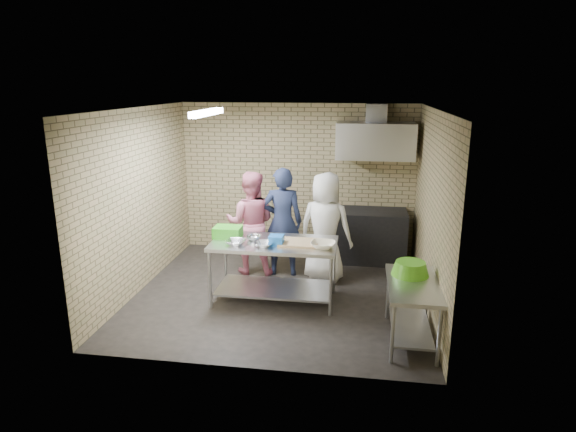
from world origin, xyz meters
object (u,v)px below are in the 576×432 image
object	(u,v)px
green_basin	(410,268)
man_navy	(282,222)
bottle_green	(402,145)
prep_table	(274,271)
stove	(371,236)
blue_tub	(276,240)
green_crate	(228,232)
woman_pink	(251,223)
side_counter	(411,312)
woman_white	(325,227)
bottle_red	(378,144)

from	to	relation	value
green_basin	man_navy	world-z (taller)	man_navy
bottle_green	man_navy	distance (m)	2.45
prep_table	man_navy	bearing A→B (deg)	92.49
stove	blue_tub	size ratio (longest dim) A/B	6.14
green_crate	prep_table	bearing A→B (deg)	-9.73
prep_table	bottle_green	bearing A→B (deg)	48.92
green_crate	woman_pink	bearing A→B (deg)	81.44
blue_tub	stove	bearing A→B (deg)	55.80
blue_tub	bottle_green	xyz separation A→B (m)	(1.79, 2.21, 1.07)
stove	blue_tub	distance (m)	2.43
side_counter	green_crate	size ratio (longest dim) A/B	3.07
side_counter	woman_white	size ratio (longest dim) A/B	0.69
woman_pink	bottle_red	bearing A→B (deg)	-155.06
green_basin	man_navy	xyz separation A→B (m)	(-1.86, 1.64, 0.05)
blue_tub	green_basin	size ratio (longest dim) A/B	0.42
prep_table	bottle_green	distance (m)	3.21
green_crate	green_basin	bearing A→B (deg)	-16.70
green_crate	bottle_red	xyz separation A→B (m)	(2.14, 1.99, 1.07)
green_crate	bottle_red	distance (m)	3.11
blue_tub	woman_white	xyz separation A→B (m)	(0.60, 0.98, -0.08)
woman_pink	woman_white	size ratio (longest dim) A/B	0.98
woman_pink	woman_white	distance (m)	1.23
prep_table	stove	bearing A→B (deg)	53.40
bottle_green	woman_pink	xyz separation A→B (m)	(-2.40, -1.09, -1.17)
stove	bottle_red	bearing A→B (deg)	78.23
stove	man_navy	xyz separation A→B (m)	(-1.43, -0.86, 0.43)
bottle_red	woman_pink	world-z (taller)	bottle_red
prep_table	bottle_green	size ratio (longest dim) A/B	11.72
side_counter	man_navy	bearing A→B (deg)	134.79
green_basin	prep_table	bearing A→B (deg)	160.73
green_crate	blue_tub	size ratio (longest dim) A/B	2.00
man_navy	bottle_red	bearing A→B (deg)	-149.91
green_basin	bottle_red	size ratio (longest dim) A/B	2.56
prep_table	side_counter	distance (m)	2.04
stove	green_crate	xyz separation A→B (m)	(-2.09, -1.75, 0.51)
green_crate	side_counter	bearing A→B (deg)	-21.61
bottle_green	man_navy	world-z (taller)	bottle_green
prep_table	woman_pink	xyz separation A→B (m)	(-0.57, 1.01, 0.40)
prep_table	blue_tub	bearing A→B (deg)	-63.43
prep_table	man_navy	world-z (taller)	man_navy
side_counter	blue_tub	size ratio (longest dim) A/B	6.14
stove	woman_white	size ratio (longest dim) A/B	0.69
blue_tub	woman_pink	size ratio (longest dim) A/B	0.12
green_crate	woman_pink	xyz separation A→B (m)	(0.13, 0.89, -0.11)
stove	woman_white	xyz separation A→B (m)	(-0.73, -0.98, 0.41)
stove	bottle_red	size ratio (longest dim) A/B	6.67
woman_white	green_crate	bearing A→B (deg)	43.82
side_counter	woman_pink	world-z (taller)	woman_pink
bottle_green	man_navy	xyz separation A→B (m)	(-1.88, -1.10, -1.13)
stove	bottle_red	xyz separation A→B (m)	(0.05, 0.24, 1.58)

